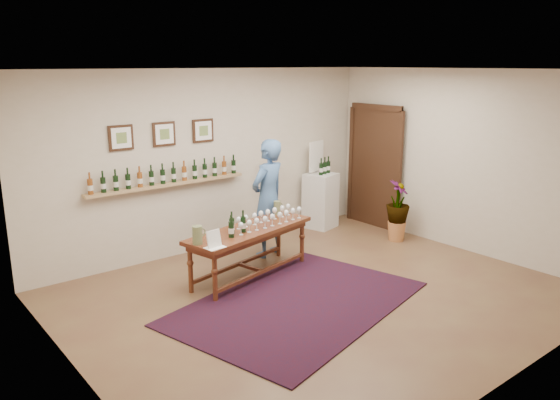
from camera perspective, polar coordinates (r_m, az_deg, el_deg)
ground at (r=7.06m, az=4.14°, el=-9.94°), size 6.00×6.00×0.00m
room_shell at (r=9.41m, az=5.99°, el=3.31°), size 6.00×6.00×6.00m
rug at (r=6.83m, az=1.89°, el=-10.69°), size 3.48×2.73×0.02m
tasting_table at (r=7.46m, az=-3.17°, el=-3.73°), size 2.05×1.02×0.69m
table_glasses at (r=7.57m, az=-1.42°, el=-1.91°), size 1.32×0.44×0.18m
table_bottles at (r=7.14m, az=-4.78°, el=-2.30°), size 0.35×0.27×0.33m
pitcher_left at (r=6.82m, az=-8.63°, el=-3.64°), size 0.16×0.16×0.23m
pitcher_right at (r=8.08m, az=-0.29°, el=-0.80°), size 0.15×0.15×0.20m
menu_card at (r=6.68m, az=-6.93°, el=-4.06°), size 0.25×0.19×0.21m
display_pedestal at (r=9.76m, az=4.25°, el=-0.06°), size 0.60×0.60×0.98m
pedestal_bottles at (r=9.62m, az=4.70°, el=3.52°), size 0.28×0.14×0.27m
info_sign at (r=9.71m, az=3.82°, el=4.59°), size 0.42×0.13×0.59m
potted_plant at (r=9.19m, az=12.18°, el=-1.10°), size 0.64×0.64×0.88m
person at (r=8.21m, az=-1.25°, el=0.18°), size 0.74×0.57×1.79m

